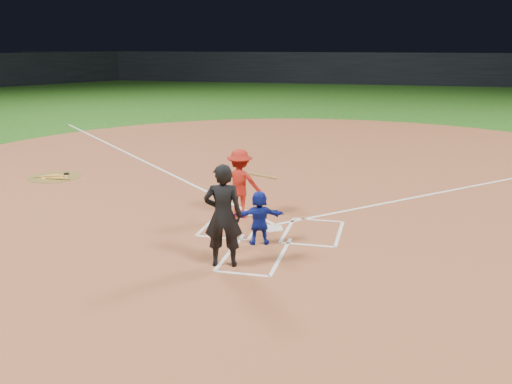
% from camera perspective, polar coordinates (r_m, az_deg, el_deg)
% --- Properties ---
extents(ground, '(120.00, 120.00, 0.00)m').
position_cam_1_polar(ground, '(13.60, 1.63, -3.73)').
color(ground, '#1E5114').
rests_on(ground, ground).
extents(home_plate_dirt, '(28.00, 28.00, 0.01)m').
position_cam_1_polar(home_plate_dirt, '(19.29, 5.34, 1.84)').
color(home_plate_dirt, brown).
rests_on(home_plate_dirt, ground).
extents(stadium_wall_far, '(80.00, 1.20, 3.20)m').
position_cam_1_polar(stadium_wall_far, '(60.73, 11.31, 12.02)').
color(stadium_wall_far, black).
rests_on(stadium_wall_far, ground).
extents(home_plate, '(0.60, 0.60, 0.02)m').
position_cam_1_polar(home_plate, '(13.59, 1.63, -3.65)').
color(home_plate, white).
rests_on(home_plate, home_plate_dirt).
extents(on_deck_circle, '(1.70, 1.70, 0.01)m').
position_cam_1_polar(on_deck_circle, '(19.82, -19.51, 1.42)').
color(on_deck_circle, brown).
rests_on(on_deck_circle, home_plate_dirt).
extents(on_deck_logo, '(0.80, 0.80, 0.00)m').
position_cam_1_polar(on_deck_logo, '(19.82, -19.51, 1.44)').
color(on_deck_logo, gold).
rests_on(on_deck_logo, on_deck_circle).
extents(on_deck_bat_a, '(0.56, 0.71, 0.06)m').
position_cam_1_polar(on_deck_bat_a, '(19.94, -18.77, 1.67)').
color(on_deck_bat_a, olive).
rests_on(on_deck_bat_a, on_deck_circle).
extents(on_deck_bat_b, '(0.78, 0.43, 0.06)m').
position_cam_1_polar(on_deck_bat_b, '(19.84, -20.16, 1.49)').
color(on_deck_bat_b, olive).
rests_on(on_deck_bat_b, on_deck_circle).
extents(on_deck_bat_c, '(0.84, 0.15, 0.06)m').
position_cam_1_polar(on_deck_bat_c, '(19.41, -19.25, 1.29)').
color(on_deck_bat_c, olive).
rests_on(on_deck_bat_c, on_deck_circle).
extents(bat_weight_donut, '(0.19, 0.19, 0.05)m').
position_cam_1_polar(bat_weight_donut, '(20.04, -18.43, 1.74)').
color(bat_weight_donut, black).
rests_on(bat_weight_donut, on_deck_circle).
extents(catcher, '(1.17, 0.69, 1.20)m').
position_cam_1_polar(catcher, '(12.42, 0.34, -2.57)').
color(catcher, '#122397').
rests_on(catcher, home_plate_dirt).
extents(umpire, '(0.84, 0.64, 2.06)m').
position_cam_1_polar(umpire, '(11.13, -3.32, -2.36)').
color(umpire, black).
rests_on(umpire, home_plate_dirt).
extents(chalk_markings, '(28.35, 17.32, 0.01)m').
position_cam_1_polar(chalk_markings, '(18.60, 5.02, 1.39)').
color(chalk_markings, white).
rests_on(chalk_markings, home_plate_dirt).
extents(batter_at_plate, '(1.52, 0.80, 1.73)m').
position_cam_1_polar(batter_at_plate, '(14.28, -1.62, 0.85)').
color(batter_at_plate, '#A81C12').
rests_on(batter_at_plate, home_plate_dirt).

